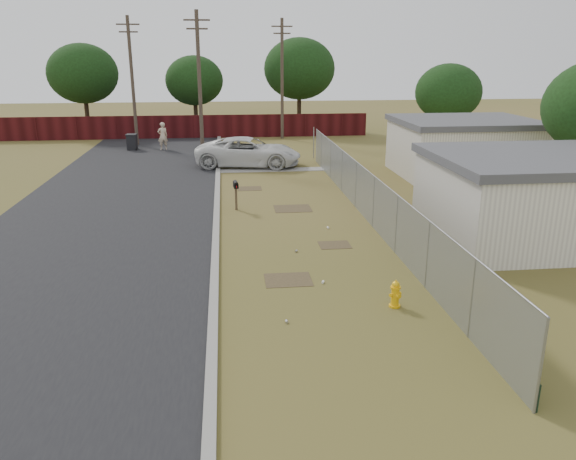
{
  "coord_description": "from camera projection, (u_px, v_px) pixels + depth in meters",
  "views": [
    {
      "loc": [
        -2.55,
        -20.5,
        6.52
      ],
      "look_at": [
        -0.64,
        -3.5,
        1.1
      ],
      "focal_mm": 35.0,
      "sensor_mm": 36.0,
      "label": 1
    }
  ],
  "objects": [
    {
      "name": "pickup_truck",
      "position": [
        248.0,
        152.0,
        33.44
      ],
      "size": [
        6.6,
        3.86,
        1.72
      ],
      "primitive_type": "imported",
      "rotation": [
        0.0,
        0.0,
        1.4
      ],
      "color": "silver",
      "rests_on": "ground"
    },
    {
      "name": "utility_poles",
      "position": [
        207.0,
        80.0,
        39.43
      ],
      "size": [
        12.6,
        8.24,
        9.0
      ],
      "color": "#4F3F34",
      "rests_on": "ground"
    },
    {
      "name": "houses",
      "position": [
        500.0,
        168.0,
        25.19
      ],
      "size": [
        9.3,
        17.24,
        3.1
      ],
      "color": "white",
      "rests_on": "ground"
    },
    {
      "name": "chainlink_fence",
      "position": [
        368.0,
        200.0,
        22.73
      ],
      "size": [
        0.1,
        27.06,
        2.02
      ],
      "color": "gray",
      "rests_on": "ground"
    },
    {
      "name": "ground",
      "position": [
        294.0,
        229.0,
        21.66
      ],
      "size": [
        120.0,
        120.0,
        0.0
      ],
      "primitive_type": "plane",
      "color": "brown",
      "rests_on": "ground"
    },
    {
      "name": "mailbox",
      "position": [
        236.0,
        187.0,
        24.07
      ],
      "size": [
        0.24,
        0.55,
        1.27
      ],
      "color": "#4F412D",
      "rests_on": "ground"
    },
    {
      "name": "trash_bin",
      "position": [
        132.0,
        142.0,
        39.17
      ],
      "size": [
        0.75,
        0.83,
        1.1
      ],
      "color": "black",
      "rests_on": "ground"
    },
    {
      "name": "scattered_litter",
      "position": [
        310.0,
        265.0,
        17.92
      ],
      "size": [
        2.55,
        7.85,
        0.07
      ],
      "color": "white",
      "rests_on": "ground"
    },
    {
      "name": "horizon_trees",
      "position": [
        268.0,
        79.0,
        42.67
      ],
      "size": [
        33.32,
        31.94,
        7.78
      ],
      "color": "#302415",
      "rests_on": "ground"
    },
    {
      "name": "street",
      "position": [
        143.0,
        186.0,
        28.57
      ],
      "size": [
        15.1,
        60.0,
        0.12
      ],
      "color": "black",
      "rests_on": "ground"
    },
    {
      "name": "privacy_fence",
      "position": [
        181.0,
        127.0,
        44.44
      ],
      "size": [
        30.0,
        0.12,
        1.8
      ],
      "primitive_type": "cube",
      "color": "#400D10",
      "rests_on": "ground"
    },
    {
      "name": "pedestrian",
      "position": [
        163.0,
        136.0,
        39.07
      ],
      "size": [
        0.82,
        0.68,
        1.92
      ],
      "primitive_type": "imported",
      "rotation": [
        0.0,
        0.0,
        3.5
      ],
      "color": "beige",
      "rests_on": "ground"
    },
    {
      "name": "fire_hydrant",
      "position": [
        395.0,
        294.0,
        14.97
      ],
      "size": [
        0.4,
        0.4,
        0.77
      ],
      "color": "#F5B60C",
      "rests_on": "ground"
    }
  ]
}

